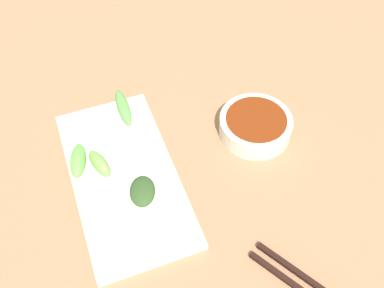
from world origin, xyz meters
TOP-DOWN VIEW (x-y plane):
  - tabletop at (0.00, 0.00)m, footprint 2.10×2.10m
  - sauce_bowl at (-0.17, -0.03)m, footprint 0.13×0.13m
  - serving_plate at (0.08, -0.01)m, footprint 0.17×0.34m
  - broccoli_stalk_0 at (0.14, -0.06)m, footprint 0.04×0.07m
  - broccoli_stalk_1 at (0.04, -0.15)m, footprint 0.02×0.09m
  - broccoli_leafy_2 at (0.06, 0.03)m, footprint 0.06×0.07m
  - broccoli_stalk_3 at (0.11, -0.04)m, footprint 0.04×0.06m

SIDE VIEW (x-z plane):
  - tabletop at x=0.00m, z-range 0.00..0.02m
  - serving_plate at x=0.08m, z-range 0.02..0.03m
  - sauce_bowl at x=-0.17m, z-range 0.02..0.06m
  - broccoli_leafy_2 at x=0.06m, z-range 0.03..0.05m
  - broccoli_stalk_0 at x=0.14m, z-range 0.03..0.05m
  - broccoli_stalk_1 at x=0.04m, z-range 0.03..0.06m
  - broccoli_stalk_3 at x=0.11m, z-range 0.03..0.06m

